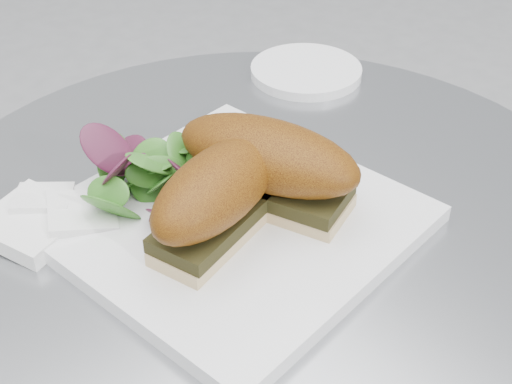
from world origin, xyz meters
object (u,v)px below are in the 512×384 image
Objects in this scene: sandwich_left at (217,196)px; plate at (232,221)px; sandwich_right at (268,163)px; saucer at (306,71)px.

plate is at bearing 10.86° from sandwich_left.
sandwich_left and sandwich_right have the same top height.
sandwich_right is at bearing -7.87° from sandwich_left.
sandwich_left is 1.21× the size of saucer.
sandwich_right reaches higher than plate.
sandwich_right is 0.29m from saucer.
saucer is (0.21, 0.20, -0.05)m from sandwich_right.
sandwich_left is at bearing -102.64° from sandwich_right.
sandwich_right is (0.04, -0.00, 0.05)m from plate.
saucer is (0.25, 0.19, -0.00)m from plate.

